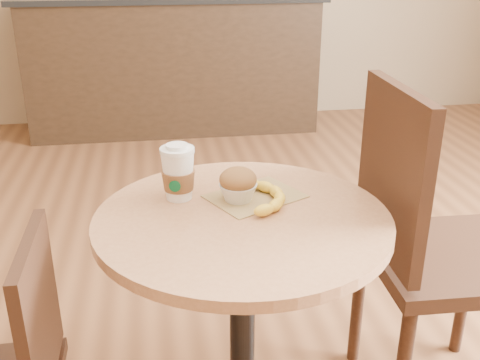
{
  "coord_description": "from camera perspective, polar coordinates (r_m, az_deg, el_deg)",
  "views": [
    {
      "loc": [
        -0.17,
        -1.27,
        1.38
      ],
      "look_at": [
        0.04,
        0.03,
        0.83
      ],
      "focal_mm": 42.0,
      "sensor_mm": 36.0,
      "label": 1
    }
  ],
  "objects": [
    {
      "name": "cafe_table",
      "position": [
        1.53,
        0.24,
        -10.16
      ],
      "size": [
        0.76,
        0.76,
        0.75
      ],
      "color": "black",
      "rests_on": "ground"
    },
    {
      "name": "chair_right",
      "position": [
        1.75,
        18.53,
        -6.1
      ],
      "size": [
        0.48,
        0.48,
        1.05
      ],
      "rotation": [
        0.0,
        0.0,
        1.54
      ],
      "color": "#351E12",
      "rests_on": "ground"
    },
    {
      "name": "service_counter",
      "position": [
        4.54,
        -6.73,
        11.6
      ],
      "size": [
        2.3,
        0.65,
        1.04
      ],
      "color": "black",
      "rests_on": "ground"
    },
    {
      "name": "kraft_bag",
      "position": [
        1.53,
        1.54,
        -1.66
      ],
      "size": [
        0.3,
        0.27,
        0.0
      ],
      "primitive_type": "cube",
      "rotation": [
        0.0,
        0.0,
        0.47
      ],
      "color": "olive",
      "rests_on": "cafe_table"
    },
    {
      "name": "coffee_cup",
      "position": [
        1.51,
        -6.3,
        0.56
      ],
      "size": [
        0.09,
        0.09,
        0.15
      ],
      "rotation": [
        0.0,
        0.0,
        -0.27
      ],
      "color": "white",
      "rests_on": "cafe_table"
    },
    {
      "name": "muffin",
      "position": [
        1.49,
        -0.2,
        -0.47
      ],
      "size": [
        0.1,
        0.1,
        0.09
      ],
      "color": "silver",
      "rests_on": "kraft_bag"
    },
    {
      "name": "banana",
      "position": [
        1.5,
        2.79,
        -1.63
      ],
      "size": [
        0.13,
        0.23,
        0.03
      ],
      "primitive_type": null,
      "rotation": [
        0.0,
        0.0,
        -0.07
      ],
      "color": "yellow",
      "rests_on": "kraft_bag"
    }
  ]
}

